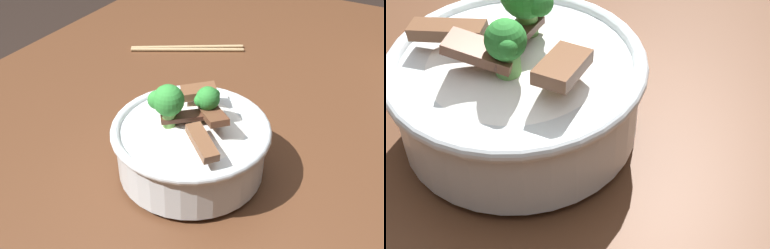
# 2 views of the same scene
# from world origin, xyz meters

# --- Properties ---
(dining_table) EXTENTS (1.28, 0.99, 0.80)m
(dining_table) POSITION_xyz_m (0.00, 0.00, 0.70)
(dining_table) COLOR #56331E
(dining_table) RESTS_ON ground
(rice_bowl) EXTENTS (0.20, 0.20, 0.14)m
(rice_bowl) POSITION_xyz_m (-0.12, 0.01, 0.85)
(rice_bowl) COLOR silver
(rice_bowl) RESTS_ON dining_table
(chopsticks_pair) EXTENTS (0.13, 0.21, 0.01)m
(chopsticks_pair) POSITION_xyz_m (0.20, 0.20, 0.80)
(chopsticks_pair) COLOR tan
(chopsticks_pair) RESTS_ON dining_table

